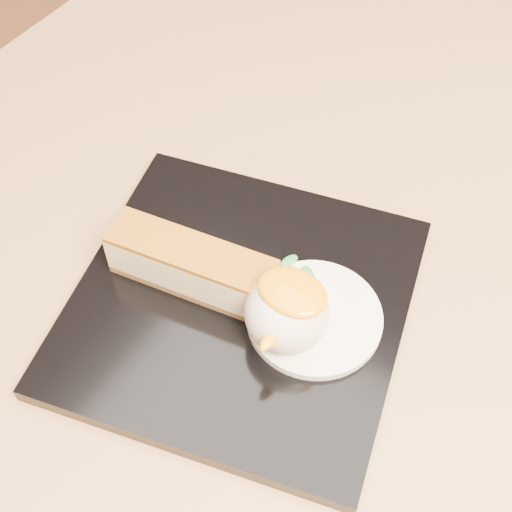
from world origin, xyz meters
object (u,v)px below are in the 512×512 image
Objects in this scene: table at (326,388)px; cheesecake at (192,266)px; dessert_plate at (240,305)px; ice_cream_scoop at (287,313)px.

table is 0.21m from cheesecake.
dessert_plate is (-0.05, -0.06, 0.16)m from table.
cheesecake is at bearing -145.17° from table.
cheesecake is at bearing -171.87° from dessert_plate.
table is 6.76× the size of cheesecake.
dessert_plate is 0.05m from ice_cream_scoop.
cheesecake is at bearing 180.00° from ice_cream_scoop.
cheesecake reaches higher than table.
ice_cream_scoop is at bearing -10.30° from cheesecake.
cheesecake is 0.08m from ice_cream_scoop.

